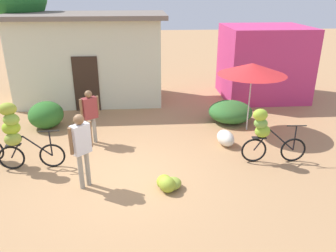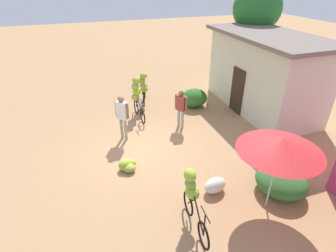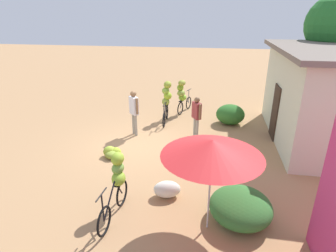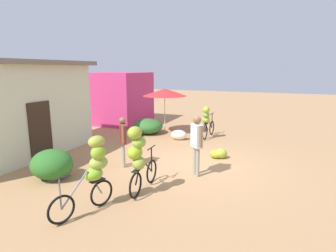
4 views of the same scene
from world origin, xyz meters
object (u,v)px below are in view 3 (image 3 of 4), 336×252
tree_behind_building (335,26)px  banana_pile_on_ground (112,152)px  person_vendor (134,108)px  person_bystander (196,113)px  bicycle_center_loaded (117,181)px  market_umbrella (212,148)px  bicycle_near_pile (166,98)px  building_low (315,96)px  produce_sack (167,189)px  bicycle_leftmost (182,94)px

tree_behind_building → banana_pile_on_ground: 10.35m
person_vendor → person_bystander: 2.37m
tree_behind_building → person_vendor: 8.94m
person_bystander → banana_pile_on_ground: bearing=-52.4°
bicycle_center_loaded → person_vendor: 4.53m
market_umbrella → person_bystander: market_umbrella is taller
bicycle_near_pile → bicycle_center_loaded: 6.18m
building_low → produce_sack: 6.52m
tree_behind_building → market_umbrella: size_ratio=2.42×
tree_behind_building → bicycle_center_loaded: (7.96, -6.86, -3.10)m
banana_pile_on_ground → person_bystander: bearing=127.6°
bicycle_near_pile → produce_sack: 5.58m
tree_behind_building → bicycle_center_loaded: tree_behind_building is taller
bicycle_leftmost → bicycle_near_pile: 1.15m
building_low → person_vendor: (0.67, -6.51, -0.61)m
banana_pile_on_ground → produce_sack: (1.83, 2.17, 0.07)m
produce_sack → person_vendor: (-3.71, -1.91, 0.87)m
banana_pile_on_ground → produce_sack: 2.85m
bicycle_leftmost → bicycle_center_loaded: size_ratio=0.97×
bicycle_leftmost → person_bystander: size_ratio=1.03×
building_low → person_bystander: bearing=-82.9°
person_bystander → produce_sack: bearing=-6.7°
bicycle_near_pile → bicycle_center_loaded: (6.17, -0.10, -0.19)m
produce_sack → person_bystander: (-3.86, 0.45, 0.76)m
tree_behind_building → person_vendor: (3.51, -7.71, -2.84)m
market_umbrella → produce_sack: size_ratio=3.07×
banana_pile_on_ground → person_bystander: size_ratio=0.43×
bicycle_leftmost → banana_pile_on_ground: (4.60, -1.78, -0.81)m
building_low → person_bystander: size_ratio=3.71×
market_umbrella → person_vendor: (-4.67, -2.98, -0.88)m
bicycle_near_pile → person_vendor: size_ratio=0.99×
building_low → bicycle_near_pile: 5.70m
bicycle_center_loaded → produce_sack: (-0.74, 1.06, -0.62)m
bicycle_near_pile → banana_pile_on_ground: size_ratio=2.53×
building_low → bicycle_center_loaded: (5.11, -5.66, -0.86)m
produce_sack → person_bystander: 3.96m
building_low → tree_behind_building: (-2.85, 1.21, 2.23)m
bicycle_leftmost → bicycle_near_pile: bicycle_near_pile is taller
market_umbrella → produce_sack: (-0.96, -1.07, -1.75)m
banana_pile_on_ground → person_vendor: 2.11m
banana_pile_on_ground → tree_behind_building: bearing=124.0°
building_low → person_vendor: building_low is taller
market_umbrella → banana_pile_on_ground: market_umbrella is taller
tree_behind_building → bicycle_leftmost: tree_behind_building is taller
banana_pile_on_ground → produce_sack: produce_sack is taller
tree_behind_building → market_umbrella: tree_behind_building is taller
market_umbrella → person_vendor: 5.61m
market_umbrella → produce_sack: market_umbrella is taller
building_low → banana_pile_on_ground: building_low is taller
banana_pile_on_ground → bicycle_near_pile: bearing=161.3°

